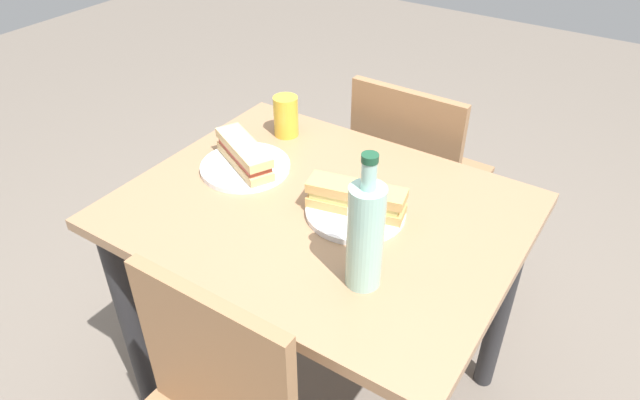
{
  "coord_description": "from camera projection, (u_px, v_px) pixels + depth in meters",
  "views": [
    {
      "loc": [
        0.64,
        -0.98,
        1.6
      ],
      "look_at": [
        0.0,
        0.0,
        0.77
      ],
      "focal_mm": 32.2,
      "sensor_mm": 36.0,
      "label": 1
    }
  ],
  "objects": [
    {
      "name": "plate_near",
      "position": [
        356.0,
        211.0,
        1.42
      ],
      "size": [
        0.25,
        0.25,
        0.01
      ],
      "primitive_type": "cylinder",
      "color": "white",
      "rests_on": "dining_table"
    },
    {
      "name": "baguette_sandwich_near",
      "position": [
        356.0,
        198.0,
        1.4
      ],
      "size": [
        0.25,
        0.12,
        0.07
      ],
      "color": "tan",
      "rests_on": "plate_near"
    },
    {
      "name": "knife_near",
      "position": [
        358.0,
        195.0,
        1.46
      ],
      "size": [
        0.17,
        0.07,
        0.01
      ],
      "color": "silver",
      "rests_on": "plate_near"
    },
    {
      "name": "baguette_sandwich_far",
      "position": [
        244.0,
        154.0,
        1.57
      ],
      "size": [
        0.24,
        0.17,
        0.07
      ],
      "color": "#DBB77A",
      "rests_on": "plate_far"
    },
    {
      "name": "dining_table",
      "position": [
        320.0,
        246.0,
        1.53
      ],
      "size": [
        0.99,
        0.78,
        0.75
      ],
      "color": "#997251",
      "rests_on": "ground"
    },
    {
      "name": "knife_far",
      "position": [
        262.0,
        156.0,
        1.62
      ],
      "size": [
        0.15,
        0.11,
        0.01
      ],
      "color": "silver",
      "rests_on": "plate_far"
    },
    {
      "name": "beer_glass",
      "position": [
        286.0,
        116.0,
        1.72
      ],
      "size": [
        0.07,
        0.07,
        0.12
      ],
      "primitive_type": "cylinder",
      "color": "gold",
      "rests_on": "dining_table"
    },
    {
      "name": "ground_plane",
      "position": [
        320.0,
        389.0,
        1.89
      ],
      "size": [
        8.0,
        8.0,
        0.0
      ],
      "primitive_type": "plane",
      "color": "#6B6056"
    },
    {
      "name": "water_bottle",
      "position": [
        365.0,
        235.0,
        1.16
      ],
      "size": [
        0.08,
        0.08,
        0.32
      ],
      "color": "#99C6B7",
      "rests_on": "dining_table"
    },
    {
      "name": "plate_far",
      "position": [
        245.0,
        167.0,
        1.59
      ],
      "size": [
        0.25,
        0.25,
        0.01
      ],
      "primitive_type": "cylinder",
      "color": "white",
      "rests_on": "dining_table"
    },
    {
      "name": "chair_far",
      "position": [
        412.0,
        179.0,
        1.99
      ],
      "size": [
        0.4,
        0.4,
        0.87
      ],
      "color": "#936B47",
      "rests_on": "ground"
    }
  ]
}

